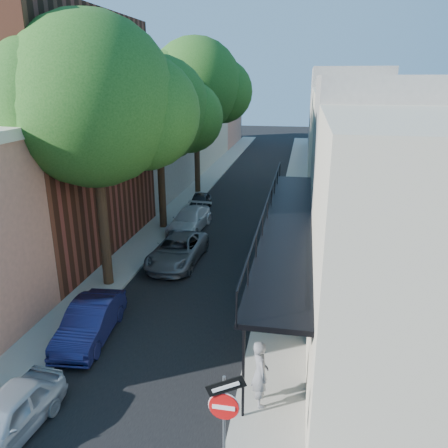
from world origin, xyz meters
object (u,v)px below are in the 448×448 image
at_px(oak_far, 202,87).
at_px(oak_mid, 166,112).
at_px(sign_post, 224,411).
at_px(pedestrian, 260,373).
at_px(parked_car_b, 90,322).
at_px(parked_car_c, 178,250).
at_px(parked_car_a, 6,418).
at_px(parked_car_d, 190,220).
at_px(oak_near, 105,105).
at_px(parked_car_e, 200,202).

bearing_deg(oak_far, oak_mid, -90.41).
bearing_deg(oak_mid, sign_post, -69.14).
bearing_deg(oak_mid, pedestrian, -64.10).
relative_size(oak_far, parked_car_b, 2.93).
height_order(oak_far, parked_car_c, oak_far).
relative_size(parked_car_a, parked_car_d, 0.81).
xyz_separation_m(oak_near, parked_car_b, (0.77, -4.34, -7.21)).
bearing_deg(oak_far, parked_car_c, -82.31).
bearing_deg(parked_car_a, parked_car_d, 93.05).
bearing_deg(oak_mid, parked_car_a, -87.24).
height_order(oak_near, parked_car_c, oak_near).
height_order(sign_post, parked_car_d, sign_post).
relative_size(oak_far, parked_car_d, 2.64).
xyz_separation_m(oak_far, parked_car_b, (0.75, -21.35, -7.59)).
xyz_separation_m(parked_car_b, parked_car_e, (0.12, 16.34, -0.08)).
bearing_deg(parked_car_c, parked_car_b, -97.87).
bearing_deg(parked_car_d, oak_mid, 173.29).
relative_size(sign_post, oak_mid, 0.29).
bearing_deg(sign_post, oak_mid, 110.86).
xyz_separation_m(parked_car_b, parked_car_d, (0.50, 12.06, -0.02)).
bearing_deg(parked_car_e, parked_car_a, -95.54).
bearing_deg(pedestrian, parked_car_a, 88.21).
bearing_deg(oak_mid, parked_car_b, -86.20).
bearing_deg(parked_car_e, oak_near, -99.44).
height_order(parked_car_d, parked_car_e, parked_car_d).
xyz_separation_m(oak_near, oak_far, (0.01, 17.01, 0.38)).
bearing_deg(oak_near, parked_car_b, -79.98).
bearing_deg(parked_car_d, parked_car_a, -87.31).
bearing_deg(pedestrian, parked_car_b, 47.64).
bearing_deg(parked_car_a, parked_car_c, 89.04).
distance_m(parked_car_b, parked_car_e, 16.34).
height_order(oak_mid, parked_car_a, oak_mid).
bearing_deg(parked_car_a, parked_car_e, 94.43).
bearing_deg(parked_car_e, pedestrian, -76.93).
bearing_deg(parked_car_c, sign_post, -67.59).
bearing_deg(parked_car_b, parked_car_a, -95.11).
xyz_separation_m(sign_post, parked_car_b, (-5.76, 4.94, -1.37)).
bearing_deg(parked_car_c, parked_car_d, 99.30).
bearing_deg(oak_near, parked_car_e, 85.78).
relative_size(oak_near, parked_car_e, 3.29).
xyz_separation_m(oak_mid, oak_far, (0.06, 9.04, 1.20)).
xyz_separation_m(oak_mid, parked_car_d, (1.31, -0.26, -6.40)).
distance_m(oak_far, parked_car_d, 12.08).
relative_size(oak_near, oak_mid, 1.12).
xyz_separation_m(oak_near, pedestrian, (7.06, -6.68, -6.76)).
distance_m(parked_car_b, parked_car_d, 12.07).
distance_m(oak_mid, parked_car_b, 13.90).
xyz_separation_m(sign_post, oak_mid, (-6.58, 17.26, 5.02)).
relative_size(parked_car_a, parked_car_c, 0.75).
bearing_deg(oak_far, oak_near, -90.04).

